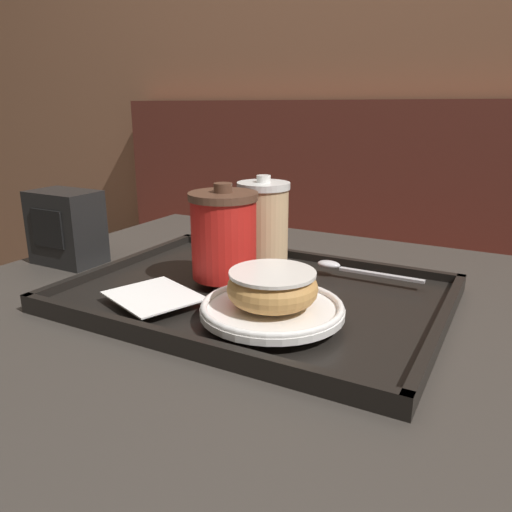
% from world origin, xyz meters
% --- Properties ---
extents(wall_behind, '(8.00, 0.05, 2.40)m').
position_xyz_m(wall_behind, '(0.00, 1.10, 1.20)').
color(wall_behind, '#9E6B4C').
rests_on(wall_behind, ground_plane).
extents(booth_bench, '(1.59, 0.44, 1.00)m').
position_xyz_m(booth_bench, '(-0.27, 0.87, 0.32)').
color(booth_bench, brown).
rests_on(booth_bench, ground_plane).
extents(cafe_table, '(0.90, 0.85, 0.73)m').
position_xyz_m(cafe_table, '(0.00, 0.00, 0.55)').
color(cafe_table, '#38332D').
rests_on(cafe_table, ground_plane).
extents(serving_tray, '(0.49, 0.36, 0.02)m').
position_xyz_m(serving_tray, '(0.00, 0.02, 0.73)').
color(serving_tray, black).
rests_on(serving_tray, cafe_table).
extents(napkin_paper, '(0.14, 0.13, 0.00)m').
position_xyz_m(napkin_paper, '(-0.09, -0.08, 0.75)').
color(napkin_paper, white).
rests_on(napkin_paper, serving_tray).
extents(coffee_cup_front, '(0.10, 0.10, 0.13)m').
position_xyz_m(coffee_cup_front, '(-0.05, 0.03, 0.81)').
color(coffee_cup_front, red).
rests_on(coffee_cup_front, serving_tray).
extents(coffee_cup_rear, '(0.08, 0.08, 0.13)m').
position_xyz_m(coffee_cup_rear, '(-0.05, 0.13, 0.81)').
color(coffee_cup_rear, '#E0B784').
rests_on(coffee_cup_rear, serving_tray).
extents(plate_with_chocolate_donut, '(0.17, 0.17, 0.01)m').
position_xyz_m(plate_with_chocolate_donut, '(0.06, -0.06, 0.76)').
color(plate_with_chocolate_donut, white).
rests_on(plate_with_chocolate_donut, serving_tray).
extents(donut_chocolate_glazed, '(0.11, 0.11, 0.04)m').
position_xyz_m(donut_chocolate_glazed, '(0.06, -0.06, 0.78)').
color(donut_chocolate_glazed, tan).
rests_on(donut_chocolate_glazed, plate_with_chocolate_donut).
extents(spoon, '(0.16, 0.02, 0.01)m').
position_xyz_m(spoon, '(0.09, 0.13, 0.76)').
color(spoon, silver).
rests_on(spoon, serving_tray).
extents(napkin_dispenser, '(0.11, 0.08, 0.12)m').
position_xyz_m(napkin_dispenser, '(-0.36, 0.02, 0.79)').
color(napkin_dispenser, black).
rests_on(napkin_dispenser, cafe_table).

